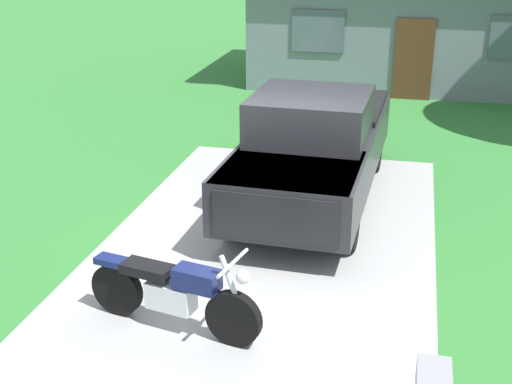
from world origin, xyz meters
TOP-DOWN VIEW (x-y plane):
  - ground_plane at (0.00, 0.00)m, footprint 80.00×80.00m
  - driveway_pad at (0.00, 0.00)m, footprint 4.79×8.29m
  - motorcycle at (-0.58, -2.50)m, footprint 2.19×0.81m
  - pickup_truck at (0.37, 1.92)m, footprint 2.19×5.69m
  - neighbor_house at (1.84, 11.86)m, footprint 9.60×5.60m

SIDE VIEW (x-z plane):
  - ground_plane at x=0.00m, z-range 0.00..0.00m
  - driveway_pad at x=0.00m, z-range 0.00..0.01m
  - motorcycle at x=-0.58m, z-range -0.07..1.02m
  - pickup_truck at x=0.37m, z-range 0.00..1.90m
  - neighbor_house at x=1.84m, z-range 0.04..3.54m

